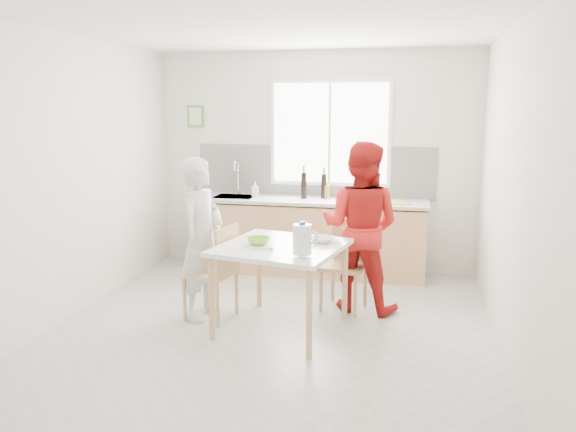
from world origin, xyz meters
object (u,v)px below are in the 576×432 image
(person_red, at_px, (360,227))
(chair_far, at_px, (346,260))
(wine_bottle_b, at_px, (324,186))
(wine_bottle_a, at_px, (304,185))
(person_white, at_px, (202,239))
(bowl_green, at_px, (259,241))
(milk_jug, at_px, (303,239))
(bowl_white, at_px, (322,240))
(dining_table, at_px, (281,254))
(chair_left, at_px, (216,268))

(person_red, bearing_deg, chair_far, 5.01)
(chair_far, distance_m, wine_bottle_b, 1.42)
(wine_bottle_b, bearing_deg, wine_bottle_a, -163.21)
(person_white, relative_size, wine_bottle_a, 4.87)
(person_white, bearing_deg, bowl_green, -94.51)
(milk_jug, bearing_deg, bowl_white, 92.61)
(dining_table, relative_size, chair_far, 1.36)
(bowl_green, bearing_deg, chair_far, 46.26)
(person_white, relative_size, milk_jug, 5.67)
(chair_far, xyz_separation_m, person_red, (0.13, -0.01, 0.35))
(wine_bottle_a, distance_m, wine_bottle_b, 0.25)
(person_red, bearing_deg, bowl_green, 52.14)
(person_white, bearing_deg, wine_bottle_a, -9.46)
(bowl_white, height_order, milk_jug, milk_jug)
(chair_far, bearing_deg, wine_bottle_b, 120.62)
(dining_table, bearing_deg, person_red, 48.36)
(bowl_green, height_order, bowl_white, bowl_green)
(wine_bottle_a, bearing_deg, wine_bottle_b, 16.79)
(chair_left, bearing_deg, wine_bottle_b, 169.28)
(chair_left, xyz_separation_m, wine_bottle_a, (0.51, 1.76, 0.57))
(bowl_green, height_order, milk_jug, milk_jug)
(person_white, distance_m, wine_bottle_b, 2.03)
(bowl_green, bearing_deg, chair_left, 162.67)
(chair_far, relative_size, bowl_white, 4.27)
(chair_left, distance_m, person_white, 0.31)
(person_red, bearing_deg, dining_table, 59.74)
(dining_table, relative_size, chair_left, 1.33)
(dining_table, bearing_deg, bowl_green, -177.35)
(wine_bottle_a, bearing_deg, chair_left, -106.09)
(dining_table, xyz_separation_m, chair_far, (0.50, 0.73, -0.22))
(chair_far, height_order, wine_bottle_b, wine_bottle_b)
(person_white, height_order, person_red, person_red)
(bowl_green, bearing_deg, wine_bottle_b, 81.87)
(chair_left, bearing_deg, person_white, -90.00)
(dining_table, bearing_deg, milk_jug, -52.13)
(chair_left, xyz_separation_m, person_white, (-0.15, 0.03, 0.27))
(bowl_white, bearing_deg, chair_far, 73.58)
(chair_left, relative_size, person_white, 0.59)
(bowl_green, xyz_separation_m, wine_bottle_a, (0.05, 1.90, 0.25))
(person_white, bearing_deg, milk_jug, -103.55)
(chair_far, relative_size, milk_jug, 3.27)
(dining_table, xyz_separation_m, bowl_white, (0.34, 0.19, 0.11))
(bowl_white, bearing_deg, dining_table, -151.58)
(person_red, bearing_deg, bowl_white, 72.39)
(chair_far, bearing_deg, wine_bottle_a, 131.24)
(chair_left, bearing_deg, wine_bottle_a, 175.29)
(person_white, bearing_deg, chair_far, -55.36)
(chair_left, bearing_deg, dining_table, 90.00)
(chair_far, relative_size, person_red, 0.53)
(dining_table, xyz_separation_m, wine_bottle_b, (0.08, 1.96, 0.35))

